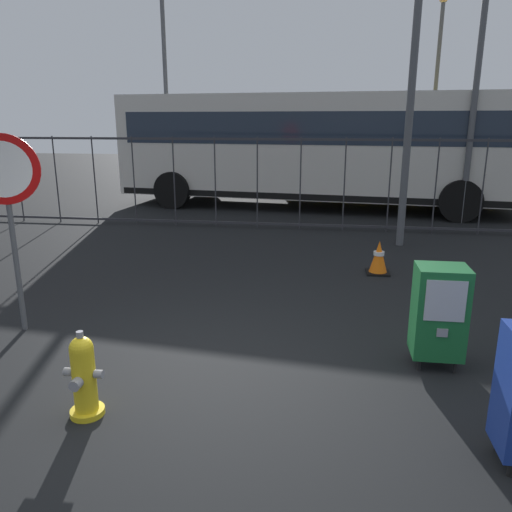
{
  "coord_description": "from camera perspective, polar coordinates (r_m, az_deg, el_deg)",
  "views": [
    {
      "loc": [
        1.05,
        -4.09,
        2.37
      ],
      "look_at": [
        0.3,
        1.2,
        0.9
      ],
      "focal_mm": 35.05,
      "sensor_mm": 36.0,
      "label": 1
    }
  ],
  "objects": [
    {
      "name": "ground_plane",
      "position": [
        4.84,
        -5.69,
        -14.0
      ],
      "size": [
        60.0,
        60.0,
        0.0
      ],
      "primitive_type": "plane",
      "color": "black"
    },
    {
      "name": "bus_near",
      "position": [
        13.95,
        6.73,
        12.54
      ],
      "size": [
        10.72,
        3.74,
        3.0
      ],
      "rotation": [
        0.0,
        0.0,
        -0.12
      ],
      "color": "beige",
      "rests_on": "ground_plane"
    },
    {
      "name": "newspaper_box_secondary",
      "position": [
        5.18,
        20.16,
        -5.95
      ],
      "size": [
        0.48,
        0.42,
        1.02
      ],
      "color": "black",
      "rests_on": "ground_plane"
    },
    {
      "name": "fence_barrier",
      "position": [
        11.06,
        2.6,
        8.33
      ],
      "size": [
        18.03,
        0.04,
        2.0
      ],
      "color": "#2D2D33",
      "rests_on": "ground_plane"
    },
    {
      "name": "street_light_far_left",
      "position": [
        9.97,
        17.84,
        23.67
      ],
      "size": [
        0.32,
        0.32,
        6.74
      ],
      "color": "#4C4F54",
      "rests_on": "ground_plane"
    },
    {
      "name": "street_light_near_left",
      "position": [
        12.81,
        24.7,
        24.73
      ],
      "size": [
        0.32,
        0.32,
        8.32
      ],
      "color": "#4C4F54",
      "rests_on": "ground_plane"
    },
    {
      "name": "traffic_cone",
      "position": [
        8.1,
        13.82,
        -0.18
      ],
      "size": [
        0.36,
        0.36,
        0.53
      ],
      "color": "black",
      "rests_on": "ground_plane"
    },
    {
      "name": "stop_sign",
      "position": [
        6.07,
        -26.6,
        6.49
      ],
      "size": [
        0.71,
        0.31,
        2.23
      ],
      "color": "#4C4F54",
      "rests_on": "ground_plane"
    },
    {
      "name": "fire_hydrant",
      "position": [
        4.4,
        -19.05,
        -12.86
      ],
      "size": [
        0.33,
        0.32,
        0.75
      ],
      "color": "yellow",
      "rests_on": "ground_plane"
    },
    {
      "name": "street_light_far_right",
      "position": [
        18.14,
        -10.37,
        20.66
      ],
      "size": [
        0.32,
        0.32,
        7.11
      ],
      "color": "#4C4F54",
      "rests_on": "ground_plane"
    },
    {
      "name": "street_light_near_right",
      "position": [
        19.76,
        19.91,
        18.65
      ],
      "size": [
        0.32,
        0.32,
        6.5
      ],
      "color": "#4C4F54",
      "rests_on": "ground_plane"
    },
    {
      "name": "bus_far",
      "position": [
        18.72,
        19.43,
        12.49
      ],
      "size": [
        10.75,
        3.95,
        3.0
      ],
      "rotation": [
        0.0,
        0.0,
        -0.14
      ],
      "color": "gold",
      "rests_on": "ground_plane"
    }
  ]
}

